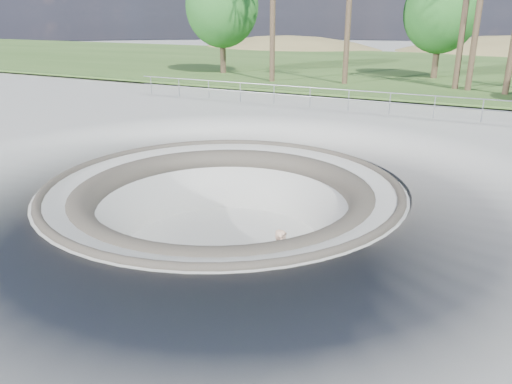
# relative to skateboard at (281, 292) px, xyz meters

# --- Properties ---
(ground) EXTENTS (180.00, 180.00, 0.00)m
(ground) POSITION_rel_skateboard_xyz_m (-2.70, 1.83, 1.83)
(ground) COLOR #A2A29D
(ground) RESTS_ON ground
(skate_bowl) EXTENTS (14.00, 14.00, 4.10)m
(skate_bowl) POSITION_rel_skateboard_xyz_m (-2.70, 1.83, -0.00)
(skate_bowl) COLOR #A2A29D
(skate_bowl) RESTS_ON ground
(grass_strip) EXTENTS (180.00, 36.00, 0.12)m
(grass_strip) POSITION_rel_skateboard_xyz_m (-2.70, 35.83, 2.05)
(grass_strip) COLOR #345421
(grass_strip) RESTS_ON ground
(distant_hills) EXTENTS (103.20, 45.00, 28.60)m
(distant_hills) POSITION_rel_skateboard_xyz_m (1.08, 59.00, -5.19)
(distant_hills) COLOR olive
(distant_hills) RESTS_ON ground
(safety_railing) EXTENTS (25.00, 0.06, 1.03)m
(safety_railing) POSITION_rel_skateboard_xyz_m (-2.70, 13.83, 2.52)
(safety_railing) COLOR gray
(safety_railing) RESTS_ON ground
(skateboard) EXTENTS (0.94, 0.55, 0.09)m
(skateboard) POSITION_rel_skateboard_xyz_m (0.00, 0.00, 0.00)
(skateboard) COLOR brown
(skateboard) RESTS_ON ground
(skater) EXTENTS (0.61, 0.71, 1.64)m
(skater) POSITION_rel_skateboard_xyz_m (-0.00, 0.00, 0.84)
(skater) COLOR tan
(skater) RESTS_ON skateboard
(bushy_tree_left) EXTENTS (5.60, 5.09, 8.08)m
(bushy_tree_left) POSITION_rel_skateboard_xyz_m (-16.08, 24.51, 7.01)
(bushy_tree_left) COLOR brown
(bushy_tree_left) RESTS_ON ground
(bushy_tree_mid) EXTENTS (5.10, 4.64, 7.36)m
(bushy_tree_mid) POSITION_rel_skateboard_xyz_m (-0.88, 28.49, 6.56)
(bushy_tree_mid) COLOR brown
(bushy_tree_mid) RESTS_ON ground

